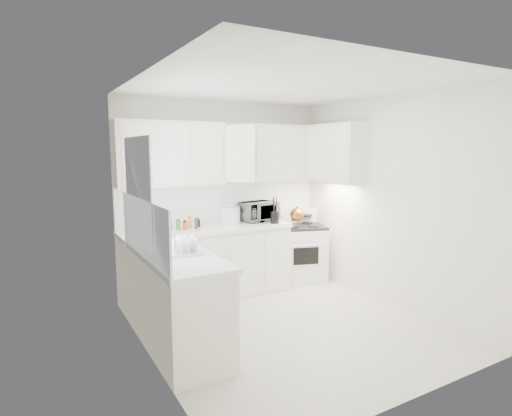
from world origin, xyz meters
TOP-DOWN VIEW (x-y plane):
  - floor at (0.00, 0.00)m, footprint 3.20×3.20m
  - ceiling at (0.00, 0.00)m, footprint 3.20×3.20m
  - wall_back at (0.00, 1.60)m, footprint 3.00×0.00m
  - wall_front at (0.00, -1.60)m, footprint 3.00×0.00m
  - wall_left at (-1.50, 0.00)m, footprint 0.00×3.20m
  - wall_right at (1.50, 0.00)m, footprint 0.00×3.20m
  - window_blinds at (-1.48, 0.35)m, footprint 0.06×0.96m
  - lower_cabinets_back at (-0.39, 1.30)m, footprint 2.22×0.60m
  - lower_cabinets_left at (-1.20, 0.20)m, footprint 0.60×1.60m
  - countertop_back at (-0.39, 1.29)m, footprint 2.24×0.64m
  - countertop_left at (-1.19, 0.20)m, footprint 0.64×1.62m
  - backsplash_back at (0.00, 1.59)m, footprint 2.98×0.02m
  - backsplash_left at (-1.49, 0.20)m, footprint 0.02×1.60m
  - upper_cabinets_back at (0.00, 1.44)m, footprint 3.00×0.33m
  - upper_cabinets_right at (1.33, 0.82)m, footprint 0.33×0.90m
  - sink at (-1.19, 0.55)m, footprint 0.42×0.38m
  - stove at (1.10, 1.30)m, footprint 0.84×0.76m
  - tea_kettle at (0.92, 1.14)m, footprint 0.29×0.26m
  - frying_pan at (1.28, 1.46)m, footprint 0.35×0.47m
  - microwave at (0.43, 1.38)m, footprint 0.53×0.34m
  - rice_cooker at (0.00, 1.42)m, footprint 0.32×0.32m
  - paper_towel at (0.00, 1.44)m, footprint 0.12×0.12m
  - utensil_crock at (0.53, 1.11)m, footprint 0.16×0.16m
  - dish_rack at (-1.15, 0.12)m, footprint 0.38×0.31m
  - spice_left_0 at (-0.85, 1.42)m, footprint 0.06×0.06m
  - spice_left_1 at (-0.78, 1.33)m, footprint 0.06×0.06m
  - spice_left_2 at (-0.70, 1.42)m, footprint 0.06×0.06m
  - spice_left_3 at (-0.62, 1.33)m, footprint 0.06×0.06m
  - spice_left_4 at (-0.55, 1.42)m, footprint 0.06×0.06m
  - spice_left_5 at (-0.47, 1.33)m, footprint 0.06×0.06m
  - sauce_right_0 at (0.58, 1.46)m, footprint 0.06×0.06m
  - sauce_right_1 at (0.64, 1.40)m, footprint 0.06×0.06m
  - sauce_right_2 at (0.69, 1.46)m, footprint 0.06×0.06m
  - sauce_right_3 at (0.74, 1.40)m, footprint 0.06×0.06m
  - sauce_right_4 at (0.80, 1.46)m, footprint 0.06×0.06m

SIDE VIEW (x-z plane):
  - floor at x=0.00m, z-range 0.00..0.00m
  - lower_cabinets_back at x=-0.39m, z-range 0.00..0.90m
  - lower_cabinets_left at x=-1.20m, z-range 0.00..0.90m
  - stove at x=1.10m, z-range 0.00..1.07m
  - countertop_back at x=-0.39m, z-range 0.90..0.95m
  - countertop_left at x=-1.19m, z-range 0.90..0.95m
  - frying_pan at x=1.28m, z-range 0.95..0.98m
  - spice_left_0 at x=-0.85m, z-range 0.95..1.08m
  - spice_left_1 at x=-0.78m, z-range 0.95..1.08m
  - spice_left_2 at x=-0.70m, z-range 0.95..1.08m
  - spice_left_3 at x=-0.62m, z-range 0.95..1.08m
  - spice_left_4 at x=-0.55m, z-range 0.95..1.08m
  - spice_left_5 at x=-0.47m, z-range 0.95..1.08m
  - sauce_right_0 at x=0.58m, z-range 0.95..1.14m
  - sauce_right_1 at x=0.64m, z-range 0.95..1.14m
  - sauce_right_2 at x=0.69m, z-range 0.95..1.14m
  - sauce_right_3 at x=0.74m, z-range 0.95..1.14m
  - sauce_right_4 at x=0.80m, z-range 0.95..1.14m
  - dish_rack at x=-1.15m, z-range 0.95..1.15m
  - tea_kettle at x=0.92m, z-range 0.94..1.17m
  - sink at x=-1.19m, z-range 0.92..1.22m
  - rice_cooker at x=0.00m, z-range 0.95..1.21m
  - paper_towel at x=0.00m, z-range 0.95..1.22m
  - microwave at x=0.43m, z-range 0.95..1.28m
  - utensil_crock at x=0.53m, z-range 0.95..1.33m
  - backsplash_back at x=0.00m, z-range 0.95..1.50m
  - backsplash_left at x=-1.49m, z-range 0.95..1.50m
  - wall_back at x=0.00m, z-range -0.20..2.80m
  - wall_front at x=0.00m, z-range -0.20..2.80m
  - wall_left at x=-1.50m, z-range -0.30..2.90m
  - wall_right at x=1.50m, z-range -0.30..2.90m
  - upper_cabinets_back at x=0.00m, z-range 1.10..1.90m
  - upper_cabinets_right at x=1.33m, z-range 1.10..1.90m
  - window_blinds at x=-1.48m, z-range 1.02..2.08m
  - ceiling at x=0.00m, z-range 2.60..2.60m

